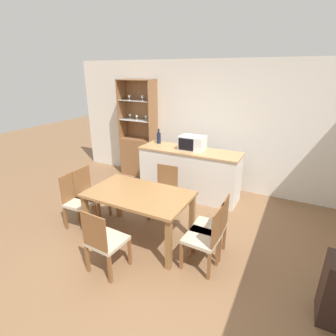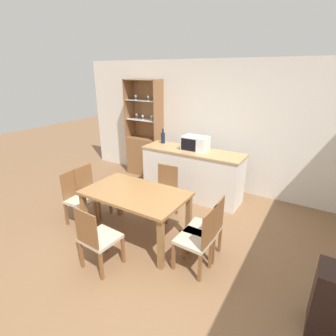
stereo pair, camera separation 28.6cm
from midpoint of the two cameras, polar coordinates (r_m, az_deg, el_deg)
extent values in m
plane|color=brown|center=(3.73, -2.36, -18.35)|extent=(18.00, 18.00, 0.00)
cube|color=silver|center=(5.40, 13.28, 8.59)|extent=(6.80, 0.06, 2.55)
cube|color=silver|center=(5.09, 6.81, -1.38)|extent=(1.91, 0.57, 0.91)
cube|color=tan|center=(4.94, 7.03, 3.68)|extent=(1.94, 0.60, 0.03)
cube|color=brown|center=(6.20, -3.70, 2.59)|extent=(0.82, 0.38, 0.87)
cube|color=brown|center=(6.10, -2.95, 12.74)|extent=(0.82, 0.02, 1.28)
cube|color=brown|center=(6.19, -7.05, 12.73)|extent=(0.02, 0.38, 1.28)
cube|color=brown|center=(5.73, -0.59, 12.26)|extent=(0.02, 0.38, 1.28)
cube|color=brown|center=(5.90, -4.10, 18.62)|extent=(0.82, 0.38, 0.02)
cube|color=white|center=(5.99, -3.89, 10.46)|extent=(0.77, 0.33, 0.01)
cube|color=white|center=(5.93, -3.99, 14.49)|extent=(0.77, 0.33, 0.01)
cylinder|color=white|center=(6.14, -5.46, 10.74)|extent=(0.04, 0.04, 0.01)
cylinder|color=white|center=(6.14, -5.47, 11.02)|extent=(0.01, 0.01, 0.06)
sphere|color=white|center=(6.13, -5.49, 11.50)|extent=(0.06, 0.06, 0.06)
cylinder|color=white|center=(5.99, -5.61, 14.58)|extent=(0.04, 0.04, 0.01)
cylinder|color=white|center=(5.99, -5.62, 14.87)|extent=(0.01, 0.01, 0.06)
sphere|color=white|center=(5.98, -5.63, 15.36)|extent=(0.06, 0.06, 0.06)
cylinder|color=white|center=(5.96, -4.07, 10.48)|extent=(0.04, 0.04, 0.01)
cylinder|color=white|center=(5.96, -4.08, 10.77)|extent=(0.01, 0.01, 0.06)
sphere|color=white|center=(5.95, -4.09, 11.26)|extent=(0.06, 0.06, 0.06)
cylinder|color=white|center=(5.80, -2.83, 14.46)|extent=(0.04, 0.04, 0.01)
cylinder|color=white|center=(5.80, -2.84, 14.76)|extent=(0.01, 0.01, 0.06)
sphere|color=white|center=(5.79, -2.85, 15.27)|extent=(0.06, 0.06, 0.06)
cylinder|color=white|center=(5.85, -2.12, 10.34)|extent=(0.04, 0.04, 0.01)
cylinder|color=white|center=(5.85, -2.13, 10.63)|extent=(0.01, 0.01, 0.06)
sphere|color=white|center=(5.84, -2.13, 11.13)|extent=(0.06, 0.06, 0.06)
cube|color=olive|center=(3.70, -4.95, -5.53)|extent=(1.44, 0.86, 0.04)
cube|color=olive|center=(4.03, -15.71, -9.90)|extent=(0.07, 0.07, 0.70)
cube|color=olive|center=(3.31, 0.98, -16.40)|extent=(0.07, 0.07, 0.70)
cube|color=olive|center=(4.49, -8.87, -6.02)|extent=(0.07, 0.07, 0.70)
cube|color=olive|center=(3.86, 6.66, -10.65)|extent=(0.07, 0.07, 0.70)
cube|color=#C1B299|center=(4.37, -16.50, -6.73)|extent=(0.43, 0.43, 0.05)
cube|color=brown|center=(4.40, -18.66, -3.33)|extent=(0.05, 0.37, 0.44)
cube|color=brown|center=(4.47, -12.92, -8.79)|extent=(0.04, 0.04, 0.38)
cube|color=brown|center=(4.25, -16.06, -10.82)|extent=(0.04, 0.04, 0.38)
cube|color=brown|center=(4.70, -16.38, -7.65)|extent=(0.04, 0.04, 0.38)
cube|color=brown|center=(4.48, -19.54, -9.50)|extent=(0.04, 0.04, 0.38)
cube|color=#C1B299|center=(3.40, -11.99, -14.74)|extent=(0.43, 0.43, 0.05)
cube|color=brown|center=(3.17, -14.89, -12.68)|extent=(0.37, 0.04, 0.44)
cube|color=brown|center=(3.73, -11.67, -15.15)|extent=(0.04, 0.04, 0.38)
cube|color=brown|center=(3.52, -7.36, -17.31)|extent=(0.04, 0.04, 0.38)
cube|color=brown|center=(3.55, -16.07, -17.72)|extent=(0.04, 0.04, 0.38)
cube|color=brown|center=(3.33, -11.79, -20.27)|extent=(0.04, 0.04, 0.38)
cube|color=#C1B299|center=(3.54, 9.98, -13.03)|extent=(0.42, 0.42, 0.05)
cube|color=brown|center=(3.37, 13.36, -10.35)|extent=(0.03, 0.37, 0.44)
cube|color=brown|center=(3.57, 5.88, -16.62)|extent=(0.04, 0.04, 0.38)
cube|color=brown|center=(3.85, 8.11, -13.68)|extent=(0.04, 0.04, 0.38)
cube|color=brown|center=(3.48, 11.65, -18.14)|extent=(0.04, 0.04, 0.38)
cube|color=brown|center=(3.76, 13.43, -14.98)|extent=(0.04, 0.04, 0.38)
cube|color=#C1B299|center=(4.52, -14.11, -5.52)|extent=(0.42, 0.42, 0.05)
cube|color=brown|center=(4.55, -16.16, -2.22)|extent=(0.03, 0.37, 0.44)
cube|color=brown|center=(4.63, -10.69, -7.56)|extent=(0.04, 0.04, 0.38)
cube|color=brown|center=(4.39, -13.71, -9.44)|extent=(0.04, 0.04, 0.38)
cube|color=brown|center=(4.85, -14.05, -6.48)|extent=(0.04, 0.04, 0.38)
cube|color=brown|center=(4.62, -17.09, -8.19)|extent=(0.04, 0.04, 0.38)
cube|color=#C1B299|center=(4.36, 0.64, -5.86)|extent=(0.43, 0.43, 0.05)
cube|color=brown|center=(4.42, 1.80, -2.07)|extent=(0.37, 0.04, 0.44)
cube|color=brown|center=(4.25, 1.69, -9.90)|extent=(0.04, 0.04, 0.38)
cube|color=brown|center=(4.40, -2.60, -8.76)|extent=(0.04, 0.04, 0.38)
cube|color=brown|center=(4.54, 3.75, -7.83)|extent=(0.04, 0.04, 0.38)
cube|color=brown|center=(4.68, -0.33, -6.85)|extent=(0.04, 0.04, 0.38)
cube|color=#C1B299|center=(3.34, 8.26, -15.20)|extent=(0.42, 0.42, 0.05)
cube|color=brown|center=(3.15, 11.71, -12.63)|extent=(0.03, 0.37, 0.44)
cube|color=brown|center=(3.41, 3.75, -18.70)|extent=(0.04, 0.04, 0.38)
cube|color=brown|center=(3.66, 6.74, -15.63)|extent=(0.04, 0.04, 0.38)
cube|color=brown|center=(3.28, 9.59, -20.74)|extent=(0.04, 0.04, 0.38)
cube|color=brown|center=(3.55, 12.19, -17.34)|extent=(0.04, 0.04, 0.38)
cube|color=silver|center=(4.91, 7.66, 5.33)|extent=(0.46, 0.33, 0.26)
cube|color=black|center=(4.79, 6.14, 5.01)|extent=(0.29, 0.01, 0.22)
cylinder|color=#141E38|center=(5.36, 0.44, 6.53)|extent=(0.08, 0.08, 0.21)
cylinder|color=#141E38|center=(5.33, 0.45, 8.08)|extent=(0.03, 0.03, 0.08)
camera|label=1|loc=(0.14, -88.08, 0.72)|focal=28.00mm
camera|label=2|loc=(0.14, 91.92, -0.72)|focal=28.00mm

